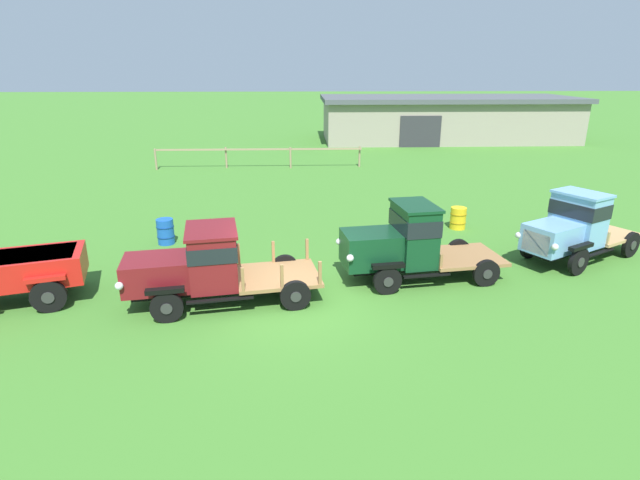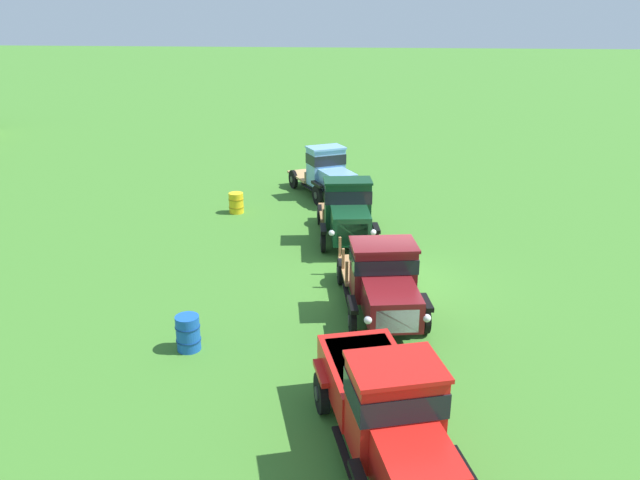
% 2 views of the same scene
% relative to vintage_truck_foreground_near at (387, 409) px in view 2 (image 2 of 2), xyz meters
% --- Properties ---
extents(ground_plane, '(240.00, 240.00, 0.00)m').
position_rel_vintage_truck_foreground_near_xyz_m(ground_plane, '(8.15, -0.15, -1.15)').
color(ground_plane, '#3D7528').
extents(vintage_truck_foreground_near, '(5.23, 3.04, 2.33)m').
position_rel_vintage_truck_foreground_near_xyz_m(vintage_truck_foreground_near, '(0.00, 0.00, 0.00)').
color(vintage_truck_foreground_near, black).
rests_on(vintage_truck_foreground_near, ground).
extents(vintage_truck_second_in_line, '(5.34, 2.73, 2.06)m').
position_rel_vintage_truck_foreground_near_xyz_m(vintage_truck_second_in_line, '(5.84, 0.09, -0.06)').
color(vintage_truck_second_in_line, black).
rests_on(vintage_truck_second_in_line, ground).
extents(vintage_truck_midrow_center, '(5.00, 2.52, 2.29)m').
position_rel_vintage_truck_foreground_near_xyz_m(vintage_truck_midrow_center, '(11.40, 1.40, 0.01)').
color(vintage_truck_midrow_center, black).
rests_on(vintage_truck_midrow_center, ground).
extents(vintage_truck_far_side, '(4.85, 3.64, 2.26)m').
position_rel_vintage_truck_foreground_near_xyz_m(vintage_truck_far_side, '(17.04, 2.63, -0.00)').
color(vintage_truck_far_side, black).
rests_on(vintage_truck_far_side, ground).
extents(oil_drum_beside_row, '(0.62, 0.62, 0.84)m').
position_rel_vintage_truck_foreground_near_xyz_m(oil_drum_beside_row, '(14.48, 6.17, -0.73)').
color(oil_drum_beside_row, gold).
rests_on(oil_drum_beside_row, ground).
extents(oil_drum_near_fence, '(0.61, 0.61, 0.91)m').
position_rel_vintage_truck_foreground_near_xyz_m(oil_drum_near_fence, '(3.59, 4.85, -0.69)').
color(oil_drum_near_fence, '#1951B2').
rests_on(oil_drum_near_fence, ground).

